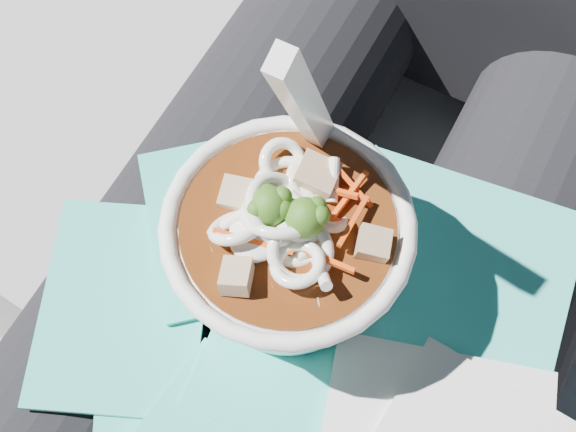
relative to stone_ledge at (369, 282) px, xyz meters
The scene contains 5 objects.
stone_ledge is the anchor object (origin of this frame).
lap 0.32m from the stone_ledge, 90.00° to the right, with size 0.34×0.48×0.14m.
person_body 0.32m from the stone_ledge, 90.00° to the right, with size 0.34×0.94×0.98m.
plastic_bag 0.41m from the stone_ledge, 85.76° to the right, with size 0.32×0.32×0.01m.
udon_bowl 0.45m from the stone_ledge, 93.81° to the right, with size 0.13×0.13×0.19m.
Camera 1 is at (0.07, -0.17, 1.02)m, focal length 50.00 mm.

